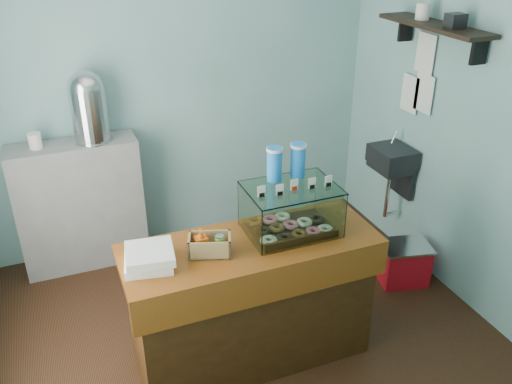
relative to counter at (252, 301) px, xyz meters
name	(u,v)px	position (x,y,z in m)	size (l,w,h in m)	color
ground	(239,330)	(0.00, 0.25, -0.46)	(3.50, 3.50, 0.00)	black
room_shell	(239,104)	(0.03, 0.26, 1.25)	(3.54, 3.04, 2.82)	#6E9DA1
counter	(252,301)	(0.00, 0.00, 0.00)	(1.60, 0.60, 0.90)	#3E210B
back_shelf	(81,205)	(-0.90, 1.57, 0.09)	(1.00, 0.32, 1.10)	gray
display_case	(289,205)	(0.29, 0.08, 0.61)	(0.57, 0.42, 0.53)	#34180F
condiment_crate	(209,245)	(-0.27, -0.01, 0.50)	(0.29, 0.22, 0.17)	#A18250
pastry_boxes	(149,258)	(-0.63, 0.00, 0.50)	(0.32, 0.32, 0.11)	white
coffee_urn	(88,105)	(-0.72, 1.57, 0.94)	(0.31, 0.31, 0.56)	silver
red_cooler	(403,263)	(1.45, 0.32, -0.29)	(0.44, 0.37, 0.34)	red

